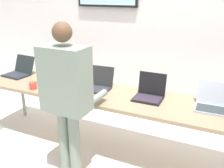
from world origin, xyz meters
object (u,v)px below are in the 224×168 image
laptop_station_0 (19,71)px  laptop_station_3 (150,93)px  workbench (113,98)px  laptop_station_4 (213,103)px  person (67,91)px  coffee_mug (33,86)px  laptop_station_1 (54,77)px  laptop_station_2 (98,84)px

laptop_station_0 → laptop_station_3: laptop_station_3 is taller
workbench → laptop_station_4: bearing=5.0°
laptop_station_3 → person: (-0.60, -0.70, 0.17)m
laptop_station_0 → laptop_station_4: bearing=-0.1°
laptop_station_0 → coffee_mug: (0.55, -0.35, -0.02)m
laptop_station_0 → coffee_mug: size_ratio=4.16×
workbench → coffee_mug: coffee_mug is taller
laptop_station_3 → workbench: bearing=-169.6°
laptop_station_1 → laptop_station_2: (0.64, 0.03, -0.00)m
laptop_station_3 → laptop_station_4: laptop_station_3 is taller
laptop_station_1 → laptop_station_2: size_ratio=1.09×
laptop_station_0 → person: (1.31, -0.72, 0.18)m
laptop_station_2 → coffee_mug: (-0.71, -0.34, -0.01)m
person → laptop_station_3: bearing=49.4°
laptop_station_4 → coffee_mug: (-2.01, -0.34, -0.01)m
laptop_station_4 → laptop_station_3: bearing=-178.3°
laptop_station_4 → laptop_station_1: bearing=-179.2°
laptop_station_4 → person: size_ratio=0.21×
laptop_station_1 → person: 0.99m
laptop_station_4 → person: 1.45m
laptop_station_3 → coffee_mug: size_ratio=3.48×
laptop_station_1 → laptop_station_2: laptop_station_1 is taller
laptop_station_1 → workbench: bearing=-4.4°
laptop_station_0 → laptop_station_4: size_ratio=1.08×
workbench → laptop_station_1: bearing=175.6°
laptop_station_0 → laptop_station_1: size_ratio=1.00×
workbench → coffee_mug: 0.98m
laptop_station_1 → person: size_ratio=0.23×
coffee_mug → laptop_station_1: bearing=77.5°
laptop_station_1 → laptop_station_2: bearing=2.5°
workbench → laptop_station_1: laptop_station_1 is taller
person → coffee_mug: person is taller
workbench → laptop_station_4: (1.06, 0.09, 0.10)m
workbench → laptop_station_3: size_ratio=11.28×
workbench → laptop_station_0: size_ratio=9.42×
laptop_station_2 → person: bearing=-86.2°
laptop_station_2 → laptop_station_3: (0.64, -0.02, 0.00)m
laptop_station_4 → person: (-1.25, -0.71, 0.18)m
workbench → laptop_station_4: laptop_station_4 is taller
laptop_station_3 → person: size_ratio=0.19×
laptop_station_2 → person: size_ratio=0.21×
laptop_station_1 → laptop_station_4: 1.94m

